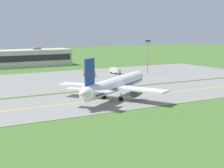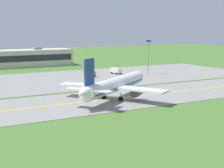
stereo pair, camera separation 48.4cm
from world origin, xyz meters
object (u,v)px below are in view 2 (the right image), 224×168
object	(u,v)px
airplane_lead	(115,85)
service_truck_fuel	(89,73)
apron_light_mast	(148,53)
service_truck_baggage	(116,71)

from	to	relation	value
airplane_lead	service_truck_fuel	xyz separation A→B (m)	(13.76, 45.49, -2.60)
apron_light_mast	service_truck_baggage	bearing A→B (deg)	154.02
airplane_lead	service_truck_fuel	world-z (taller)	airplane_lead
service_truck_fuel	apron_light_mast	distance (m)	27.88
airplane_lead	apron_light_mast	bearing A→B (deg)	45.75
airplane_lead	service_truck_baggage	xyz separation A→B (m)	(27.48, 47.45, -2.60)
service_truck_fuel	apron_light_mast	bearing A→B (deg)	-9.09
airplane_lead	service_truck_baggage	size ratio (longest dim) A/B	5.57
service_truck_baggage	service_truck_fuel	world-z (taller)	same
service_truck_baggage	service_truck_fuel	bearing A→B (deg)	-171.85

